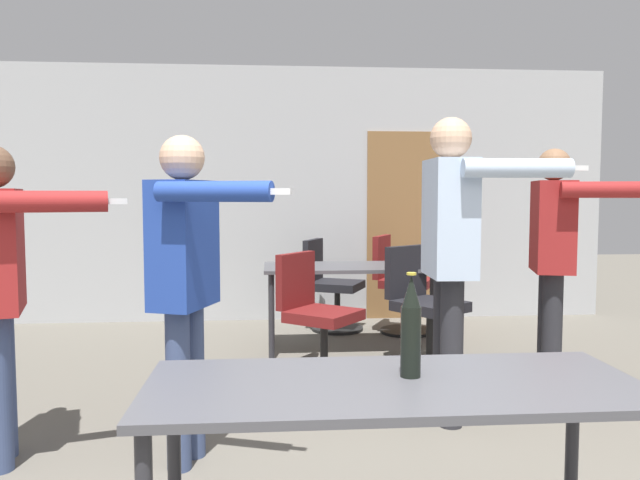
{
  "coord_description": "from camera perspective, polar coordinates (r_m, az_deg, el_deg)",
  "views": [
    {
      "loc": [
        -0.41,
        -1.5,
        1.37
      ],
      "look_at": [
        -0.11,
        2.18,
        1.1
      ],
      "focal_mm": 35.0,
      "sensor_mm": 36.0,
      "label": 1
    }
  ],
  "objects": [
    {
      "name": "conference_table_far",
      "position": [
        5.46,
        3.42,
        -3.17
      ],
      "size": [
        1.62,
        0.7,
        0.75
      ],
      "color": "#4C4C51",
      "rests_on": "ground_plane"
    },
    {
      "name": "office_chair_side_rolled",
      "position": [
        6.24,
        7.27,
        -4.24
      ],
      "size": [
        0.67,
        0.63,
        0.96
      ],
      "rotation": [
        0.0,
        0.0,
        4.24
      ],
      "color": "black",
      "rests_on": "ground_plane"
    },
    {
      "name": "back_wall",
      "position": [
        6.81,
        -0.94,
        4.12
      ],
      "size": [
        6.58,
        0.12,
        2.73
      ],
      "color": "#B2B5B7",
      "rests_on": "ground_plane"
    },
    {
      "name": "person_right_polo",
      "position": [
        4.73,
        20.62,
        -0.36
      ],
      "size": [
        0.74,
        0.79,
        1.69
      ],
      "rotation": [
        0.0,
        0.0,
        -1.84
      ],
      "color": "#28282D",
      "rests_on": "ground_plane"
    },
    {
      "name": "conference_table_near",
      "position": [
        2.17,
        6.68,
        -14.83
      ],
      "size": [
        1.65,
        0.66,
        0.75
      ],
      "color": "#4C4C51",
      "rests_on": "ground_plane"
    },
    {
      "name": "office_chair_far_right",
      "position": [
        5.06,
        9.38,
        -6.31
      ],
      "size": [
        0.67,
        0.68,
        0.95
      ],
      "rotation": [
        0.0,
        0.0,
        3.75
      ],
      "color": "black",
      "rests_on": "ground_plane"
    },
    {
      "name": "beer_bottle",
      "position": [
        2.16,
        8.31,
        -7.95
      ],
      "size": [
        0.07,
        0.07,
        0.36
      ],
      "color": "black",
      "rests_on": "conference_table_near"
    },
    {
      "name": "office_chair_near_pushed",
      "position": [
        4.75,
        -0.4,
        -7.22
      ],
      "size": [
        0.69,
        0.67,
        0.92
      ],
      "rotation": [
        0.0,
        0.0,
        4.05
      ],
      "color": "black",
      "rests_on": "ground_plane"
    },
    {
      "name": "office_chair_far_left",
      "position": [
        6.31,
        0.93,
        -4.42
      ],
      "size": [
        0.66,
        0.62,
        0.91
      ],
      "rotation": [
        0.0,
        0.0,
        4.29
      ],
      "color": "black",
      "rests_on": "ground_plane"
    },
    {
      "name": "person_left_plaid",
      "position": [
        3.79,
        11.97,
        0.1
      ],
      "size": [
        0.81,
        0.68,
        1.82
      ],
      "rotation": [
        0.0,
        0.0,
        -1.61
      ],
      "color": "#28282D",
      "rests_on": "ground_plane"
    },
    {
      "name": "person_far_watching",
      "position": [
        3.19,
        -12.12,
        -2.34
      ],
      "size": [
        0.7,
        0.73,
        1.66
      ],
      "rotation": [
        0.0,
        0.0,
        -1.9
      ],
      "color": "#3D4C75",
      "rests_on": "ground_plane"
    },
    {
      "name": "drink_cup",
      "position": [
        5.54,
        7.9,
        -1.77
      ],
      "size": [
        0.07,
        0.07,
        0.09
      ],
      "color": "#232328",
      "rests_on": "conference_table_far"
    }
  ]
}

